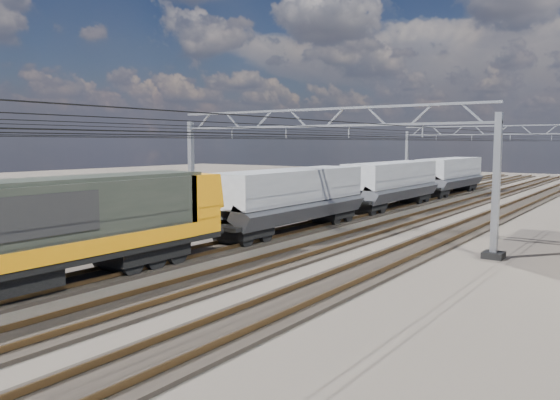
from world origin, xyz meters
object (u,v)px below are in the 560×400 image
Objects in this scene: catenary_gantry_far at (490,155)px; hopper_wagon_mid at (392,181)px; hopper_wagon_third at (450,173)px; catenary_gantry_mid at (316,167)px; hopper_wagon_lead at (292,195)px.

catenary_gantry_far reaches higher than hopper_wagon_mid.
hopper_wagon_third is (-2.00, -7.03, -1.67)m from catenary_gantry_far.
hopper_wagon_third is at bearing 93.95° from catenary_gantry_mid.
catenary_gantry_mid and catenary_gantry_far have the same top height.
hopper_wagon_third is at bearing 90.00° from hopper_wagon_mid.
catenary_gantry_mid is at bearing -86.05° from hopper_wagon_third.
hopper_wagon_lead is at bearing -90.00° from hopper_wagon_third.
hopper_wagon_third is at bearing -105.88° from catenary_gantry_far.
catenary_gantry_far is at bearing 90.00° from catenary_gantry_mid.
catenary_gantry_mid is 36.00m from catenary_gantry_far.
hopper_wagon_lead is 14.20m from hopper_wagon_mid.
catenary_gantry_mid reaches higher than hopper_wagon_lead.
hopper_wagon_mid is at bearing 97.71° from catenary_gantry_mid.
catenary_gantry_far is at bearing 74.12° from hopper_wagon_third.
catenary_gantry_far is 21.39m from hopper_wagon_mid.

